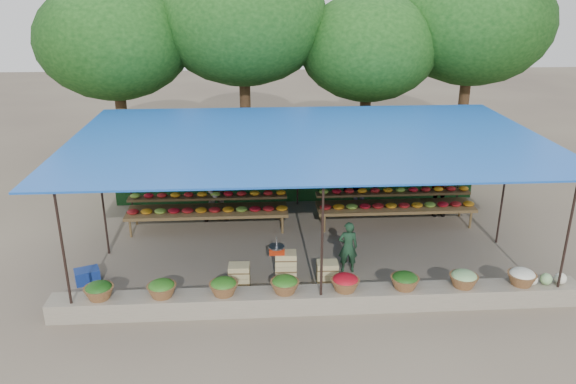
{
  "coord_description": "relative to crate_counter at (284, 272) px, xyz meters",
  "views": [
    {
      "loc": [
        -1.25,
        -12.43,
        6.15
      ],
      "look_at": [
        -0.45,
        0.2,
        1.4
      ],
      "focal_mm": 35.0,
      "sensor_mm": 36.0,
      "label": 1
    }
  ],
  "objects": [
    {
      "name": "crate_counter",
      "position": [
        0.0,
        0.0,
        0.0
      ],
      "size": [
        2.36,
        0.36,
        0.77
      ],
      "color": "tan",
      "rests_on": "ground"
    },
    {
      "name": "produce_baskets",
      "position": [
        0.55,
        -0.99,
        0.25
      ],
      "size": [
        8.98,
        0.58,
        0.34
      ],
      "color": "brown",
      "rests_on": "stone_curb"
    },
    {
      "name": "vendor_seated",
      "position": [
        1.45,
        0.52,
        0.29
      ],
      "size": [
        0.45,
        0.31,
        1.21
      ],
      "primitive_type": "imported",
      "rotation": [
        0.0,
        0.0,
        3.1
      ],
      "color": "#1A3A23",
      "rests_on": "ground"
    },
    {
      "name": "weighing_scale",
      "position": [
        -0.16,
        -0.0,
        0.55
      ],
      "size": [
        0.34,
        0.34,
        0.37
      ],
      "color": "#AE280D",
      "rests_on": "crate_counter"
    },
    {
      "name": "customer_left",
      "position": [
        -1.57,
        3.57,
        0.58
      ],
      "size": [
        0.96,
        0.81,
        1.78
      ],
      "primitive_type": "imported",
      "rotation": [
        0.0,
        0.0,
        0.16
      ],
      "color": "slate",
      "rests_on": "ground"
    },
    {
      "name": "fruit_table_right",
      "position": [
        3.16,
        3.12,
        0.3
      ],
      "size": [
        4.21,
        0.95,
        0.93
      ],
      "color": "#513C20",
      "rests_on": "ground"
    },
    {
      "name": "ground",
      "position": [
        0.65,
        1.76,
        -0.31
      ],
      "size": [
        60.0,
        60.0,
        0.0
      ],
      "primitive_type": "plane",
      "color": "brown",
      "rests_on": "ground"
    },
    {
      "name": "blue_crate_front",
      "position": [
        -3.75,
        -0.71,
        -0.18
      ],
      "size": [
        0.52,
        0.45,
        0.26
      ],
      "primitive_type": "cube",
      "rotation": [
        0.0,
        0.0,
        0.34
      ],
      "color": "navy",
      "rests_on": "ground"
    },
    {
      "name": "netting_backdrop",
      "position": [
        0.65,
        4.91,
        0.94
      ],
      "size": [
        10.6,
        0.06,
        2.5
      ],
      "primitive_type": "cube",
      "color": "#19481F",
      "rests_on": "ground"
    },
    {
      "name": "stone_curb",
      "position": [
        0.65,
        -0.99,
        -0.11
      ],
      "size": [
        10.6,
        0.55,
        0.4
      ],
      "primitive_type": "cube",
      "color": "slate",
      "rests_on": "ground"
    },
    {
      "name": "fruit_table_left",
      "position": [
        -1.84,
        3.12,
        0.3
      ],
      "size": [
        4.21,
        0.95,
        0.93
      ],
      "color": "#513C20",
      "rests_on": "ground"
    },
    {
      "name": "blue_crate_back",
      "position": [
        -4.28,
        0.39,
        -0.16
      ],
      "size": [
        0.61,
        0.53,
        0.3
      ],
      "primitive_type": "cube",
      "rotation": [
        0.0,
        0.0,
        0.39
      ],
      "color": "navy",
      "rests_on": "ground"
    },
    {
      "name": "stall_canopy",
      "position": [
        0.65,
        1.83,
        2.37
      ],
      "size": [
        10.8,
        6.6,
        2.82
      ],
      "color": "black",
      "rests_on": "ground"
    },
    {
      "name": "tree_row",
      "position": [
        1.15,
        7.85,
        4.39
      ],
      "size": [
        16.51,
        5.5,
        7.12
      ],
      "color": "#341F13",
      "rests_on": "ground"
    },
    {
      "name": "customer_mid",
      "position": [
        2.33,
        3.81,
        0.56
      ],
      "size": [
        1.24,
        0.87,
        1.75
      ],
      "primitive_type": "imported",
      "rotation": [
        0.0,
        0.0,
        0.2
      ],
      "color": "slate",
      "rests_on": "ground"
    },
    {
      "name": "customer_right",
      "position": [
        4.51,
        3.63,
        0.53
      ],
      "size": [
        0.98,
        0.41,
        1.67
      ],
      "primitive_type": "imported",
      "rotation": [
        0.0,
        0.0,
        -0.0
      ],
      "color": "slate",
      "rests_on": "ground"
    }
  ]
}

